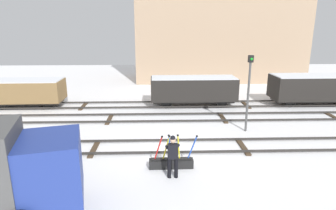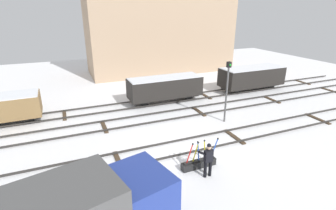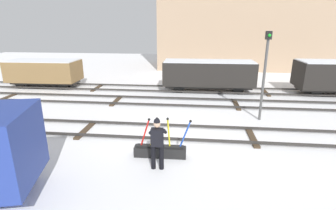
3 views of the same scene
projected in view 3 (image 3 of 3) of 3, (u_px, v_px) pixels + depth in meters
The scene contains 10 objects.
ground_plane at pixel (166, 134), 10.89m from camera, with size 60.00×60.00×0.00m, color white.
track_main_line at pixel (166, 132), 10.85m from camera, with size 44.00×1.94×0.18m.
track_siding_near at pixel (175, 102), 15.05m from camera, with size 44.00×1.94×0.18m.
track_siding_far at pixel (178, 89), 17.95m from camera, with size 44.00×1.94×0.18m.
switch_lever_frame at pixel (160, 150), 8.98m from camera, with size 1.97×0.39×1.45m.
rail_worker at pixel (157, 141), 8.03m from camera, with size 0.54×0.65×1.71m.
signal_post at pixel (265, 68), 11.77m from camera, with size 0.24×0.32×4.14m.
apartment_building at pixel (244, 10), 26.15m from camera, with size 17.31×6.65×11.58m.
freight_car_back_track at pixel (208, 74), 17.41m from camera, with size 6.06×2.05×2.10m.
freight_car_far_end at pixel (44, 71), 18.62m from camera, with size 4.96×2.26×1.98m.
Camera 3 is at (1.15, -9.95, 4.43)m, focal length 27.66 mm.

